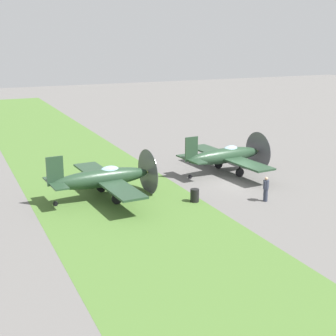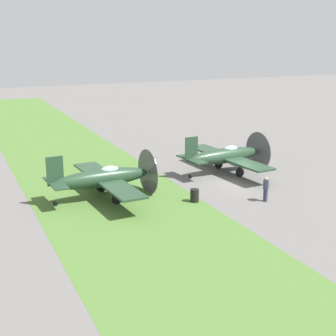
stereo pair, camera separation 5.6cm
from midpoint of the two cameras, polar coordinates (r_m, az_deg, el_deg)
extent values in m
plane|color=#605E5B|center=(38.66, 8.18, -1.68)|extent=(160.00, 160.00, 0.00)
cube|color=#476B2D|center=(34.54, -6.12, -3.66)|extent=(120.00, 11.00, 0.01)
ellipsoid|color=#233D28|center=(40.76, 6.52, 1.41)|extent=(1.87, 7.01, 1.26)
cube|color=#233D28|center=(41.03, 6.97, 1.26)|extent=(9.89, 2.58, 0.14)
cube|color=#233D28|center=(38.83, 2.76, 2.19)|extent=(0.20, 1.12, 1.93)
cube|color=#233D28|center=(39.02, 2.75, 1.02)|extent=(3.33, 1.20, 0.10)
cone|color=#B7B24C|center=(42.99, 10.55, 1.96)|extent=(0.71, 0.77, 0.65)
cylinder|color=#4C4C51|center=(42.86, 10.34, 1.94)|extent=(3.25, 0.33, 3.26)
ellipsoid|color=#8CB2C6|center=(41.01, 7.23, 2.10)|extent=(0.84, 1.48, 0.71)
cylinder|color=black|center=(42.49, 5.87, 0.42)|extent=(0.28, 0.71, 0.69)
cylinder|color=black|center=(42.37, 5.89, 1.06)|extent=(0.12, 0.12, 0.98)
cylinder|color=black|center=(40.20, 8.28, -0.52)|extent=(0.28, 0.71, 0.69)
cylinder|color=black|center=(40.07, 8.31, 0.16)|extent=(0.12, 0.12, 0.98)
cylinder|color=black|center=(39.34, 2.59, -0.99)|extent=(0.15, 0.34, 0.33)
ellipsoid|color=#233D28|center=(34.45, -7.62, -1.17)|extent=(1.69, 7.04, 1.27)
cube|color=#233D28|center=(34.63, -6.97, -1.32)|extent=(9.94, 2.34, 0.14)
cube|color=#233D28|center=(33.30, -12.81, -0.34)|extent=(0.17, 1.13, 1.95)
cube|color=#233D28|center=(33.53, -12.73, -1.69)|extent=(3.33, 1.12, 0.10)
cone|color=#B7B24C|center=(35.84, -2.00, -0.40)|extent=(0.70, 0.76, 0.66)
cylinder|color=#4C4C51|center=(35.76, -2.29, -0.44)|extent=(3.28, 0.24, 3.28)
ellipsoid|color=#8CB2C6|center=(34.54, -6.69, -0.33)|extent=(0.80, 1.48, 0.72)
cylinder|color=black|center=(36.29, -7.61, -2.20)|extent=(0.27, 0.71, 0.70)
cylinder|color=black|center=(36.14, -7.64, -1.46)|extent=(0.12, 0.12, 0.99)
cylinder|color=black|center=(33.64, -5.85, -3.55)|extent=(0.27, 0.71, 0.70)
cylinder|color=black|center=(33.48, -5.87, -2.75)|extent=(0.12, 0.12, 0.99)
cylinder|color=black|center=(33.93, -12.76, -4.02)|extent=(0.14, 0.34, 0.33)
cylinder|color=#2D3342|center=(34.60, 11.17, -3.07)|extent=(0.30, 0.30, 0.88)
cylinder|color=#2D3342|center=(34.37, 11.24, -1.88)|extent=(0.38, 0.38, 0.62)
sphere|color=tan|center=(34.25, 11.27, -1.20)|extent=(0.23, 0.23, 0.23)
cylinder|color=#2D3342|center=(34.14, 11.09, -2.00)|extent=(0.11, 0.11, 0.59)
cylinder|color=#2D3342|center=(34.61, 11.38, -1.77)|extent=(0.11, 0.11, 0.59)
cylinder|color=black|center=(33.90, 3.12, -3.16)|extent=(0.60, 0.60, 0.90)
camera|label=1|loc=(0.03, -89.96, 0.01)|focal=53.09mm
camera|label=2|loc=(0.03, 90.04, -0.01)|focal=53.09mm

